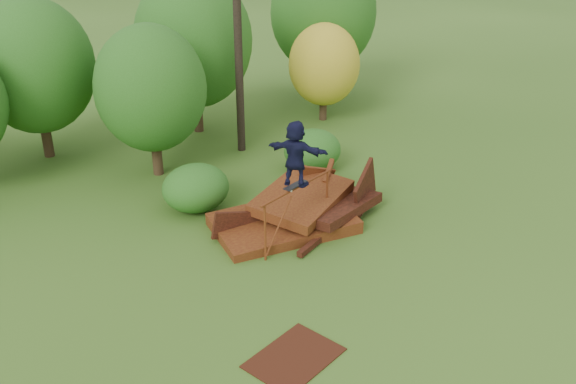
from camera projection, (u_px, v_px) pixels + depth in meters
ground at (360, 268)px, 16.19m from camera, size 240.00×240.00×0.00m
scrap_pile at (300, 211)px, 18.19m from camera, size 5.55×3.32×1.81m
grind_rail at (298, 200)px, 16.97m from camera, size 2.88×0.80×1.62m
skateboard at (295, 185)px, 16.68m from camera, size 0.81×0.40×0.08m
skater at (296, 153)px, 16.30m from camera, size 1.29×1.65×1.75m
flat_plate at (294, 358)px, 13.12m from camera, size 2.11×1.71×0.03m
tree_1 at (34, 66)px, 21.48m from camera, size 3.99×3.99×5.56m
tree_2 at (151, 89)px, 20.21m from camera, size 3.53×3.53×4.98m
tree_3 at (193, 40)px, 23.68m from camera, size 4.37×4.37×6.07m
tree_4 at (324, 65)px, 25.45m from camera, size 2.85×2.85×3.93m
tree_5 at (323, 12)px, 27.58m from camera, size 4.57×4.57×6.41m
shrub_left at (196, 188)px, 18.86m from camera, size 2.01×1.86×1.39m
shrub_right at (312, 150)px, 21.51m from camera, size 1.98×1.81×1.40m
utility_pole at (237, 22)px, 21.42m from camera, size 1.40×0.28×9.08m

